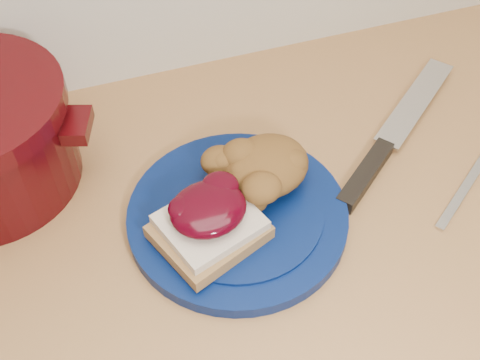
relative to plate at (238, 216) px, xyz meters
name	(u,v)px	position (x,y,z in m)	size (l,w,h in m)	color
plate	(238,216)	(0.00, 0.00, 0.00)	(0.27, 0.27, 0.02)	#051648
sandwich	(209,221)	(-0.04, -0.02, 0.04)	(0.14, 0.13, 0.06)	olive
stuffing_mound	(266,166)	(0.05, 0.03, 0.04)	(0.11, 0.09, 0.05)	brown
chef_knife	(380,153)	(0.21, 0.04, 0.00)	(0.28, 0.23, 0.02)	black
butter_knife	(464,190)	(0.29, -0.05, -0.01)	(0.15, 0.01, 0.00)	silver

